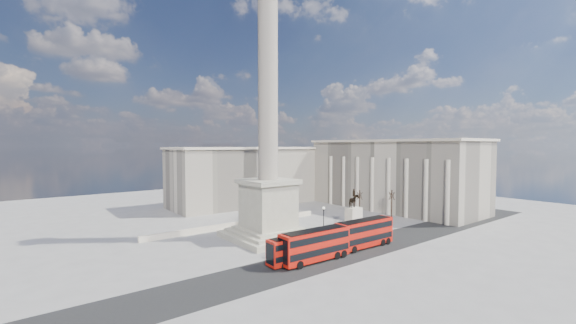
% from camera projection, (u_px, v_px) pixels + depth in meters
% --- Properties ---
extents(ground, '(180.00, 180.00, 0.00)m').
position_uv_depth(ground, '(285.00, 243.00, 61.22)').
color(ground, gray).
rests_on(ground, ground).
extents(asphalt_road, '(120.00, 9.00, 0.01)m').
position_uv_depth(asphalt_road, '(347.00, 252.00, 56.40)').
color(asphalt_road, '#272727').
rests_on(asphalt_road, ground).
extents(nelsons_column, '(14.00, 14.00, 49.85)m').
position_uv_depth(nelsons_column, '(268.00, 168.00, 64.57)').
color(nelsons_column, '#B5AF97').
rests_on(nelsons_column, ground).
extents(balustrade_wall, '(40.00, 0.60, 1.10)m').
position_uv_depth(balustrade_wall, '(238.00, 224.00, 73.80)').
color(balustrade_wall, beige).
rests_on(balustrade_wall, ground).
extents(building_east, '(19.00, 46.00, 18.60)m').
position_uv_depth(building_east, '(393.00, 174.00, 96.29)').
color(building_east, beige).
rests_on(building_east, ground).
extents(building_northeast, '(51.00, 17.00, 16.60)m').
position_uv_depth(building_northeast, '(256.00, 175.00, 104.64)').
color(building_northeast, beige).
rests_on(building_northeast, ground).
extents(red_bus_a, '(9.88, 2.54, 3.98)m').
position_uv_depth(red_bus_a, '(298.00, 248.00, 51.16)').
color(red_bus_a, red).
rests_on(red_bus_a, ground).
extents(red_bus_b, '(11.68, 3.02, 4.71)m').
position_uv_depth(red_bus_b, '(315.00, 245.00, 51.63)').
color(red_bus_b, red).
rests_on(red_bus_b, ground).
extents(red_bus_c, '(11.58, 2.97, 4.67)m').
position_uv_depth(red_bus_c, '(365.00, 233.00, 58.80)').
color(red_bus_c, red).
rests_on(red_bus_c, ground).
extents(victorian_lamp, '(0.50, 0.50, 5.88)m').
position_uv_depth(victorian_lamp, '(324.00, 220.00, 64.31)').
color(victorian_lamp, black).
rests_on(victorian_lamp, ground).
extents(equestrian_statue, '(3.87, 2.90, 8.10)m').
position_uv_depth(equestrian_statue, '(354.00, 215.00, 72.57)').
color(equestrian_statue, beige).
rests_on(equestrian_statue, ground).
extents(bare_tree_near, '(1.85, 1.85, 8.11)m').
position_uv_depth(bare_tree_near, '(451.00, 193.00, 79.42)').
color(bare_tree_near, '#332319').
rests_on(bare_tree_near, ground).
extents(bare_tree_mid, '(1.79, 1.79, 6.80)m').
position_uv_depth(bare_tree_mid, '(392.00, 195.00, 83.86)').
color(bare_tree_mid, '#332319').
rests_on(bare_tree_mid, ground).
extents(bare_tree_far, '(1.63, 1.63, 6.64)m').
position_uv_depth(bare_tree_far, '(360.00, 195.00, 84.72)').
color(bare_tree_far, '#332319').
rests_on(bare_tree_far, ground).
extents(pedestrian_walking, '(0.66, 0.60, 1.52)m').
position_uv_depth(pedestrian_walking, '(368.00, 230.00, 67.74)').
color(pedestrian_walking, black).
rests_on(pedestrian_walking, ground).
extents(pedestrian_standing, '(0.82, 0.65, 1.66)m').
position_uv_depth(pedestrian_standing, '(385.00, 229.00, 68.67)').
color(pedestrian_standing, black).
rests_on(pedestrian_standing, ground).
extents(pedestrian_crossing, '(1.04, 1.00, 1.74)m').
position_uv_depth(pedestrian_crossing, '(346.00, 225.00, 71.26)').
color(pedestrian_crossing, black).
rests_on(pedestrian_crossing, ground).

